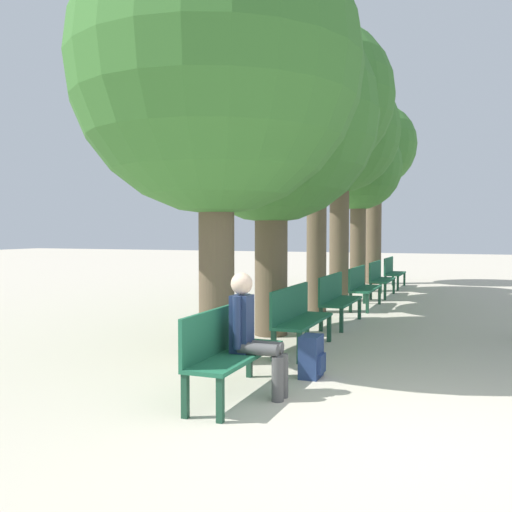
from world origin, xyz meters
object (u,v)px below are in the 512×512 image
Objects in this scene: bench_row_4 at (379,276)px; tree_row_1 at (271,118)px; tree_row_0 at (216,70)px; tree_row_2 at (317,101)px; tree_row_5 at (374,149)px; backpack at (312,357)px; bench_row_5 at (392,270)px; person_seated at (252,331)px; bench_row_2 at (337,296)px; bench_row_3 at (362,284)px; bench_row_1 at (297,314)px; tree_row_4 at (358,169)px; bench_row_0 at (228,345)px; tree_row_3 at (340,135)px.

bench_row_4 is 0.31× the size of tree_row_1.
tree_row_0 is 0.94× the size of tree_row_2.
tree_row_5 is (-0.76, 3.55, 3.80)m from bench_row_4.
tree_row_0 reaches higher than backpack.
tree_row_5 reaches higher than tree_row_1.
person_seated is (0.23, -11.96, 0.15)m from bench_row_5.
person_seated is at bearing -87.22° from bench_row_2.
bench_row_5 is 3.35× the size of backpack.
tree_row_1 is at bearing -101.35° from bench_row_3.
bench_row_1 is at bearing 54.53° from tree_row_0.
tree_row_4 is at bearing 90.00° from tree_row_2.
bench_row_3 is (0.00, 4.81, 0.00)m from bench_row_1.
bench_row_2 is 3.39m from tree_row_1.
tree_row_0 is (-0.76, -8.29, 3.23)m from bench_row_4.
bench_row_2 and bench_row_3 have the same top height.
bench_row_4 is 8.93m from tree_row_0.
bench_row_5 is at bearing 85.92° from tree_row_0.
tree_row_2 is (-0.76, 6.22, 3.87)m from bench_row_0.
bench_row_2 is 4.99m from tree_row_3.
bench_row_3 is 0.35× the size of tree_row_4.
bench_row_5 is 0.30× the size of tree_row_3.
bench_row_3 is 6.23m from backpack.
bench_row_2 is at bearing 92.78° from person_seated.
tree_row_5 is at bearing 123.64° from bench_row_5.
tree_row_1 is at bearing -97.00° from bench_row_4.
bench_row_3 is 7.11m from tree_row_5.
bench_row_0 is 1.00× the size of bench_row_2.
tree_row_0 is at bearing -90.00° from tree_row_1.
bench_row_3 is 4.90m from tree_row_1.
bench_row_4 is 6.94m from tree_row_1.
backpack is (1.36, -12.15, -4.08)m from tree_row_5.
bench_row_2 is 0.29× the size of tree_row_0.
tree_row_5 is at bearing 93.31° from bench_row_0.
bench_row_5 is 0.35× the size of tree_row_4.
person_seated is 1.11m from backpack.
bench_row_5 is at bearing 84.94° from tree_row_1.
bench_row_0 is 0.29× the size of tree_row_0.
bench_row_4 is 3.16m from tree_row_4.
tree_row_2 reaches higher than tree_row_4.
tree_row_2 is at bearing -97.47° from bench_row_5.
tree_row_3 is at bearing -101.55° from bench_row_5.
tree_row_1 is 4.28m from backpack.
bench_row_0 is at bearing -90.00° from bench_row_2.
person_seated reaches higher than backpack.
tree_row_4 is at bearing 94.11° from bench_row_0.
bench_row_4 is at bearing 60.05° from tree_row_3.
bench_row_2 and bench_row_4 have the same top height.
bench_row_4 is at bearing 90.00° from bench_row_0.
tree_row_5 is at bearing 90.00° from tree_row_1.
bench_row_5 is 9.15m from tree_row_1.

